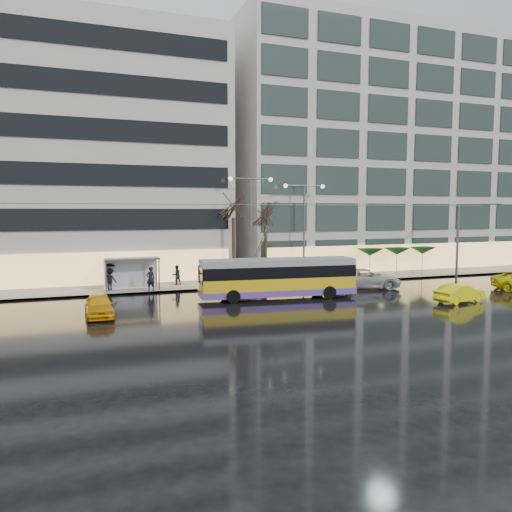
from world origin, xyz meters
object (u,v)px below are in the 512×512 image
bus_shelter (127,267)px  street_lamp_near (251,215)px  trolleybus (278,279)px  taxi_a (99,306)px

bus_shelter → street_lamp_near: bearing=0.6°
bus_shelter → street_lamp_near: (10.38, 0.11, 4.03)m
trolleybus → bus_shelter: 12.15m
trolleybus → bus_shelter: (-9.95, 6.95, 0.55)m
trolleybus → taxi_a: (-12.47, -2.20, -0.73)m
street_lamp_near → taxi_a: (-12.90, -9.26, -5.31)m
street_lamp_near → taxi_a: bearing=-144.3°
taxi_a → trolleybus: bearing=9.4°
street_lamp_near → taxi_a: street_lamp_near is taller
trolleybus → street_lamp_near: street_lamp_near is taller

